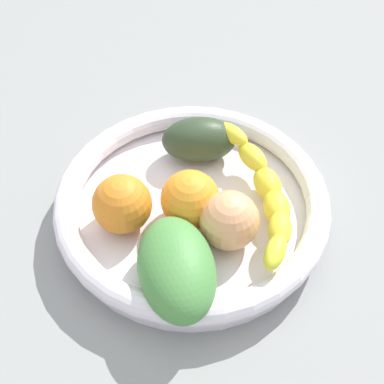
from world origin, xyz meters
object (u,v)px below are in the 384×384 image
(banana_draped_left, at_px, (265,192))
(orange_front, at_px, (122,204))
(orange_mid_left, at_px, (190,199))
(mango_green, at_px, (176,269))
(peach_blush, at_px, (229,220))
(fruit_bowl, at_px, (192,206))
(avocado_dark, at_px, (199,140))

(banana_draped_left, height_order, orange_front, orange_front)
(banana_draped_left, xyz_separation_m, orange_front, (0.11, -0.12, 0.01))
(orange_mid_left, bearing_deg, banana_draped_left, 133.11)
(orange_front, bearing_deg, mango_green, 69.82)
(orange_mid_left, distance_m, mango_green, 0.09)
(orange_front, xyz_separation_m, peach_blush, (-0.05, 0.11, -0.00))
(fruit_bowl, bearing_deg, avocado_dark, -152.35)
(banana_draped_left, distance_m, orange_front, 0.16)
(avocado_dark, distance_m, peach_blush, 0.13)
(banana_draped_left, distance_m, peach_blush, 0.06)
(orange_mid_left, bearing_deg, mango_green, 24.80)
(fruit_bowl, relative_size, orange_mid_left, 4.77)
(orange_mid_left, distance_m, peach_blush, 0.05)
(mango_green, relative_size, peach_blush, 1.93)
(peach_blush, bearing_deg, fruit_bowl, -103.67)
(orange_front, bearing_deg, avocado_dark, 174.80)
(banana_draped_left, xyz_separation_m, orange_mid_left, (0.06, -0.06, 0.01))
(orange_front, bearing_deg, orange_mid_left, 128.71)
(mango_green, distance_m, peach_blush, 0.08)
(orange_front, height_order, orange_mid_left, same)
(mango_green, bearing_deg, avocado_dark, -153.90)
(orange_front, xyz_separation_m, mango_green, (0.04, 0.10, -0.00))
(mango_green, height_order, peach_blush, peach_blush)
(avocado_dark, height_order, peach_blush, peach_blush)
(orange_mid_left, height_order, mango_green, orange_mid_left)
(orange_mid_left, bearing_deg, orange_front, -51.29)
(orange_front, bearing_deg, fruit_bowl, 138.38)
(orange_mid_left, relative_size, mango_green, 0.52)
(orange_front, distance_m, avocado_dark, 0.14)
(fruit_bowl, xyz_separation_m, avocado_dark, (-0.08, -0.04, 0.02))
(orange_front, relative_size, avocado_dark, 0.73)
(avocado_dark, relative_size, mango_green, 0.72)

